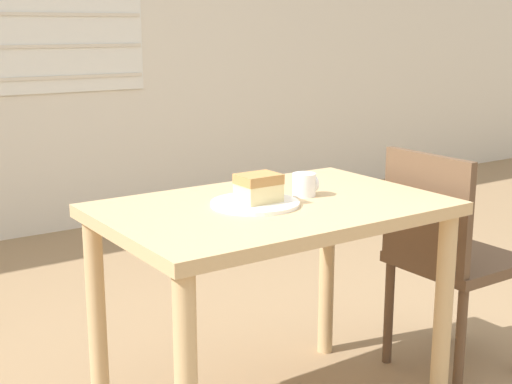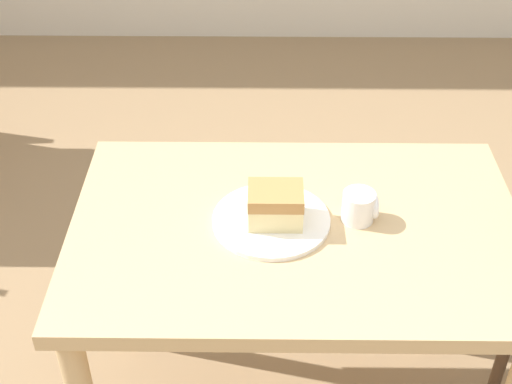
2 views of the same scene
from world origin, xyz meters
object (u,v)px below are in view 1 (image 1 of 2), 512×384
at_px(dining_table_near, 272,239).
at_px(plate, 255,203).
at_px(chair_near_window, 447,253).
at_px(cake_slice, 258,188).
at_px(coffee_mug, 305,185).

distance_m(dining_table_near, plate, 0.14).
xyz_separation_m(dining_table_near, chair_near_window, (0.73, -0.09, -0.16)).
relative_size(dining_table_near, chair_near_window, 1.24).
bearing_deg(cake_slice, plate, 148.92).
bearing_deg(chair_near_window, dining_table_near, 83.09).
height_order(chair_near_window, coffee_mug, chair_near_window).
height_order(dining_table_near, cake_slice, cake_slice).
bearing_deg(coffee_mug, cake_slice, -174.66).
relative_size(plate, coffee_mug, 3.32).
bearing_deg(dining_table_near, plate, 171.29).
relative_size(dining_table_near, coffee_mug, 12.75).
height_order(chair_near_window, cake_slice, chair_near_window).
distance_m(dining_table_near, chair_near_window, 0.75).
xyz_separation_m(chair_near_window, cake_slice, (-0.78, 0.09, 0.33)).
bearing_deg(plate, chair_near_window, -7.05).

